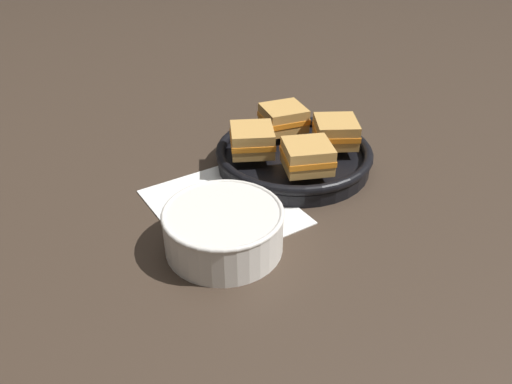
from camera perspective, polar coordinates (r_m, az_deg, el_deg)
The scene contains 9 objects.
ground_plane at distance 0.85m, azimuth -4.16°, elevation -1.44°, with size 4.00×4.00×0.00m, color #382B21.
napkin at distance 0.84m, azimuth -3.94°, elevation -1.66°, with size 0.26×0.23×0.00m.
soup_bowl at distance 0.73m, azimuth -3.73°, elevation -4.01°, with size 0.18×0.18×0.07m.
spoon at distance 0.80m, azimuth -2.46°, elevation -2.90°, with size 0.16×0.05×0.01m.
skillet at distance 0.95m, azimuth 4.32°, elevation 4.08°, with size 0.29×0.29×0.04m.
sandwich_near_left at distance 0.95m, azimuth 9.10°, elevation 6.84°, with size 0.11×0.11×0.05m.
sandwich_near_right at distance 1.00m, azimuth 3.16°, elevation 8.46°, with size 0.10×0.10×0.05m.
sandwich_far_left at distance 0.91m, azimuth -0.45°, elevation 5.99°, with size 0.11×0.11×0.05m.
sandwich_far_right at distance 0.86m, azimuth 5.90°, elevation 4.11°, with size 0.11×0.11×0.05m.
Camera 1 is at (0.59, -0.38, 0.48)m, focal length 35.00 mm.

